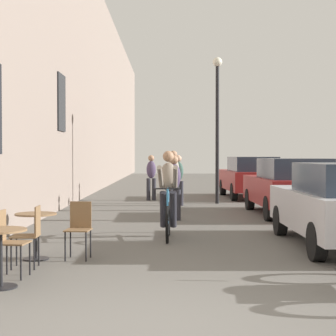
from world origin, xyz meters
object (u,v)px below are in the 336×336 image
(cafe_chair_mid_toward_street, at_px, (77,226))
(cafe_chair_near_toward_street, at_px, (6,239))
(pedestrian_furthest, at_px, (149,175))
(street_lamp, at_px, (215,111))
(cyclist_on_bicycle, at_px, (166,197))
(pedestrian_mid, at_px, (172,177))
(pedestrian_far, at_px, (176,177))
(cafe_table_mid, at_px, (34,226))
(parked_car_second, at_px, (287,186))
(pedestrian_near, at_px, (172,184))
(parked_car_third, at_px, (248,177))
(cafe_chair_mid_toward_wall, at_px, (28,232))

(cafe_chair_mid_toward_street, bearing_deg, cafe_chair_near_toward_street, -118.66)
(cafe_chair_near_toward_street, distance_m, pedestrian_furthest, 12.70)
(cafe_chair_near_toward_street, height_order, street_lamp, street_lamp)
(cafe_chair_mid_toward_street, relative_size, street_lamp, 0.18)
(street_lamp, bearing_deg, cyclist_on_bicycle, -102.09)
(pedestrian_mid, height_order, pedestrian_far, pedestrian_mid)
(cafe_table_mid, distance_m, parked_car_second, 8.29)
(cafe_table_mid, distance_m, pedestrian_mid, 7.95)
(cafe_table_mid, relative_size, pedestrian_furthest, 0.44)
(pedestrian_near, relative_size, parked_car_third, 0.36)
(cafe_chair_mid_toward_street, bearing_deg, pedestrian_furthest, 85.99)
(cafe_chair_near_toward_street, height_order, parked_car_third, parked_car_third)
(pedestrian_furthest, relative_size, street_lamp, 0.33)
(cafe_chair_near_toward_street, relative_size, cyclist_on_bicycle, 0.51)
(cyclist_on_bicycle, relative_size, street_lamp, 0.36)
(pedestrian_mid, bearing_deg, parked_car_second, -22.33)
(pedestrian_furthest, xyz_separation_m, parked_car_third, (3.73, 1.11, -0.11))
(pedestrian_furthest, bearing_deg, cafe_chair_near_toward_street, -96.88)
(pedestrian_far, relative_size, parked_car_third, 0.36)
(cafe_table_mid, distance_m, parked_car_third, 13.49)
(pedestrian_far, height_order, pedestrian_furthest, same)
(cafe_chair_mid_toward_street, xyz_separation_m, pedestrian_far, (1.72, 9.15, 0.40))
(street_lamp, bearing_deg, cafe_chair_near_toward_street, -108.57)
(cafe_chair_near_toward_street, distance_m, parked_car_second, 9.33)
(parked_car_second, bearing_deg, cafe_chair_mid_toward_street, -126.73)
(cafe_chair_mid_toward_wall, distance_m, street_lamp, 11.52)
(pedestrian_far, bearing_deg, pedestrian_near, -92.53)
(cafe_table_mid, bearing_deg, street_lamp, 69.61)
(cafe_chair_near_toward_street, height_order, cafe_chair_mid_toward_wall, same)
(pedestrian_mid, height_order, street_lamp, street_lamp)
(cafe_chair_mid_toward_wall, distance_m, pedestrian_far, 10.14)
(pedestrian_far, bearing_deg, cyclist_on_bicycle, -92.67)
(cafe_table_mid, bearing_deg, pedestrian_far, 75.51)
(cafe_chair_mid_toward_wall, relative_size, street_lamp, 0.18)
(pedestrian_near, bearing_deg, pedestrian_far, 87.47)
(cafe_chair_mid_toward_street, relative_size, parked_car_third, 0.20)
(cafe_table_mid, xyz_separation_m, cafe_chair_mid_toward_wall, (0.08, -0.64, -0.00))
(pedestrian_near, height_order, pedestrian_furthest, pedestrian_furthest)
(cafe_chair_mid_toward_wall, bearing_deg, pedestrian_near, 69.93)
(pedestrian_near, xyz_separation_m, pedestrian_far, (0.18, 4.03, 0.01))
(cafe_chair_mid_toward_wall, relative_size, pedestrian_furthest, 0.55)
(cafe_chair_near_toward_street, bearing_deg, pedestrian_mid, 75.58)
(pedestrian_far, relative_size, street_lamp, 0.33)
(pedestrian_mid, relative_size, pedestrian_far, 1.08)
(pedestrian_far, height_order, parked_car_second, pedestrian_far)
(pedestrian_furthest, bearing_deg, parked_car_second, -52.11)
(pedestrian_mid, xyz_separation_m, street_lamp, (1.49, 2.35, 2.12))
(parked_car_second, bearing_deg, cafe_chair_near_toward_street, -125.42)
(cafe_table_mid, height_order, street_lamp, street_lamp)
(cyclist_on_bicycle, bearing_deg, cafe_table_mid, -132.01)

